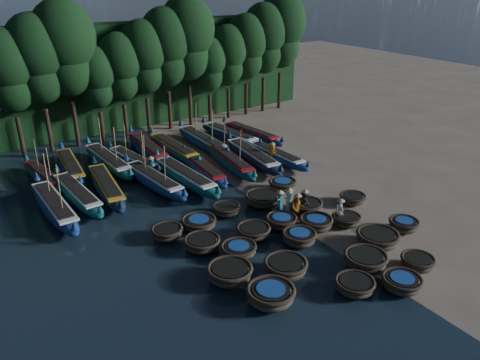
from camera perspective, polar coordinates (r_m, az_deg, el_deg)
ground at (r=30.75m, az=4.25°, el=-3.92°), size 120.00×120.00×0.00m
foliage_wall at (r=48.71m, az=-13.25°, el=12.32°), size 40.00×3.00×10.00m
coracle_2 at (r=24.08m, az=13.80°, el=-12.32°), size 2.48×2.48×0.67m
coracle_3 at (r=24.86m, az=19.11°, el=-11.70°), size 2.03×2.03×0.71m
coracle_4 at (r=26.68m, az=20.83°, el=-9.32°), size 2.12×2.12×0.71m
coracle_5 at (r=22.71m, az=3.76°, el=-13.73°), size 2.56×2.56×0.84m
coracle_6 at (r=24.63m, az=5.58°, el=-10.48°), size 2.31×2.31×0.83m
coracle_7 at (r=25.88m, az=15.04°, el=-9.39°), size 2.70×2.70×0.84m
coracle_8 at (r=27.99m, az=16.42°, el=-6.82°), size 2.78×2.78×0.85m
coracle_9 at (r=30.07m, az=19.33°, el=-5.12°), size 2.13×2.13×0.72m
coracle_10 at (r=24.11m, az=-1.26°, el=-11.21°), size 2.61×2.61×0.82m
coracle_11 at (r=26.03m, az=-0.16°, el=-8.48°), size 2.13×2.13×0.68m
coracle_12 at (r=27.21m, az=7.23°, el=-6.92°), size 2.13×2.13×0.81m
coracle_13 at (r=28.88m, az=9.25°, el=-5.15°), size 2.53×2.53×0.77m
coracle_14 at (r=29.77m, az=12.83°, el=-4.70°), size 1.84×1.84×0.64m
coracle_15 at (r=26.65m, az=-4.64°, el=-7.66°), size 2.49×2.49×0.72m
coracle_16 at (r=27.71m, az=1.65°, el=-6.26°), size 2.07×2.07×0.71m
coracle_17 at (r=28.83m, az=5.07°, el=-5.01°), size 1.97×1.97×0.74m
coracle_18 at (r=30.75m, az=8.05°, el=-3.19°), size 2.32×2.32×0.76m
coracle_19 at (r=32.58m, az=13.57°, el=-2.18°), size 2.11×2.11×0.63m
coracle_20 at (r=27.90m, az=-8.88°, el=-6.32°), size 2.27×2.27×0.72m
coracle_21 at (r=28.67m, az=-5.04°, el=-5.23°), size 2.65×2.65×0.71m
coracle_22 at (r=30.17m, az=-1.67°, el=-3.59°), size 1.81×1.81×0.69m
coracle_23 at (r=31.45m, az=2.79°, el=-2.27°), size 2.85×2.85×0.80m
coracle_24 at (r=33.60m, az=5.19°, el=-0.55°), size 2.04×2.04×0.79m
long_boat_0 at (r=32.32m, az=-21.65°, el=-3.01°), size 1.75×9.04×3.84m
long_boat_1 at (r=33.63m, az=-19.22°, el=-1.63°), size 2.01×8.55×1.51m
long_boat_2 at (r=34.13m, az=-15.95°, el=-0.77°), size 2.59×8.80×1.56m
long_boat_3 at (r=34.45m, az=-10.50°, el=-0.00°), size 2.31×8.62×3.68m
long_boat_4 at (r=34.61m, az=-6.72°, el=0.42°), size 2.03×9.06×1.60m
long_boat_5 at (r=35.99m, az=-4.52°, el=1.32°), size 2.07×7.87×1.39m
long_boat_6 at (r=37.26m, az=-1.21°, el=2.30°), size 2.59×8.54×3.66m
long_boat_7 at (r=38.24m, az=1.53°, el=2.93°), size 2.63×9.08×1.61m
long_boat_8 at (r=38.69m, az=4.46°, el=2.98°), size 1.58×7.88×1.39m
long_boat_9 at (r=37.74m, az=-22.83°, el=0.47°), size 2.19×7.27×3.11m
long_boat_10 at (r=38.49m, az=-19.93°, el=1.51°), size 2.33×8.46×1.50m
long_boat_11 at (r=38.73m, az=-15.81°, el=2.26°), size 1.99×9.01×3.83m
long_boat_12 at (r=38.62m, az=-12.88°, el=2.37°), size 2.56×7.58×3.26m
long_boat_13 at (r=40.73m, az=-11.21°, el=3.79°), size 2.05×8.94×1.58m
long_boat_14 at (r=40.28m, az=-8.08°, el=3.78°), size 1.75×8.88×1.56m
long_boat_15 at (r=41.91m, az=-4.61°, el=4.78°), size 1.78×9.06×3.85m
long_boat_16 at (r=43.33m, az=-1.20°, el=5.47°), size 2.43×8.66×1.53m
long_boat_17 at (r=43.80m, az=1.39°, el=5.65°), size 2.41×8.37×1.48m
fisherman_0 at (r=30.50m, az=6.01°, el=-2.39°), size 0.91×0.74×1.81m
fisherman_1 at (r=29.84m, az=4.87°, el=-2.77°), size 0.72×0.56×1.95m
fisherman_2 at (r=29.46m, az=6.99°, el=-3.30°), size 1.10×1.04×2.00m
fisherman_3 at (r=30.38m, az=7.88°, el=-2.64°), size 0.78×1.14×1.83m
fisherman_4 at (r=29.53m, az=12.08°, el=-3.71°), size 0.70×1.05×1.86m
fisherman_5 at (r=36.15m, az=-10.74°, el=1.60°), size 0.89×1.56×1.81m
fisherman_6 at (r=38.11m, az=3.94°, el=3.33°), size 0.78×0.99×1.97m
tree_2 at (r=42.13m, az=-26.49°, el=11.95°), size 4.51×4.51×10.63m
tree_3 at (r=42.39m, az=-23.56°, el=13.46°), size 4.92×4.92×11.60m
tree_4 at (r=42.79m, az=-20.64°, el=14.91°), size 5.34×5.34×12.58m
tree_5 at (r=43.84m, az=-17.18°, el=11.94°), size 3.68×3.68×8.68m
tree_6 at (r=44.43m, az=-14.42°, el=13.29°), size 4.09×4.09×9.65m
tree_7 at (r=45.14m, az=-11.71°, el=14.57°), size 4.51×4.51×10.63m
tree_8 at (r=45.97m, az=-9.05°, el=15.78°), size 4.92×4.92×11.60m
tree_9 at (r=46.90m, az=-6.47°, el=16.91°), size 5.34×5.34×12.58m
tree_10 at (r=48.41m, az=-3.85°, el=13.98°), size 3.68×3.68×8.68m
tree_11 at (r=49.48m, az=-1.50°, el=15.04°), size 4.09×4.09×9.65m
tree_12 at (r=50.64m, az=0.77°, el=16.03°), size 4.51×4.51×10.63m
tree_13 at (r=51.89m, az=2.96°, el=16.95°), size 4.92×4.92×11.60m
tree_14 at (r=53.22m, az=5.05°, el=17.80°), size 5.34×5.34×12.58m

